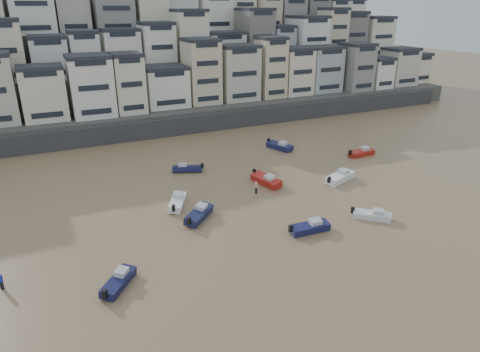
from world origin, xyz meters
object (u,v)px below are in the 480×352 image
boat_d (340,176)px  boat_e (266,179)px  boat_c (199,213)px  person_blue (1,281)px  boat_b (372,214)px  boat_i (280,145)px  boat_f (177,201)px  boat_a (310,226)px  boat_h (187,167)px  boat_j (118,280)px  boat_g (362,152)px  person_pink (256,187)px

boat_d → boat_e: 11.03m
boat_c → person_blue: bearing=149.4°
person_blue → boat_b: bearing=-5.4°
boat_d → boat_i: bearing=71.6°
boat_f → person_blue: person_blue is taller
boat_a → boat_h: boat_a is taller
boat_f → boat_j: boat_f is taller
boat_j → boat_g: bearing=-27.9°
person_pink → boat_h: bearing=116.5°
boat_d → boat_i: 16.75m
boat_f → boat_c: bearing=-136.6°
boat_f → boat_h: 12.29m
boat_d → boat_e: boat_d is taller
boat_b → boat_g: size_ratio=0.93×
boat_a → boat_c: size_ratio=0.93×
boat_d → boat_h: 23.32m
person_blue → boat_d: bearing=9.8°
boat_a → boat_h: bearing=108.4°
boat_g → person_blue: person_blue is taller
boat_b → boat_j: bearing=-137.0°
boat_e → boat_g: size_ratio=1.10×
boat_a → boat_h: 25.01m
boat_j → boat_e: bearing=-18.5°
person_pink → boat_e: bearing=38.6°
boat_d → person_blue: person_blue is taller
boat_d → boat_f: bearing=154.8°
boat_b → person_pink: size_ratio=2.82×
boat_a → boat_f: bearing=135.2°
boat_a → person_blue: size_ratio=3.01×
person_blue → person_pink: same height
boat_b → boat_e: size_ratio=0.85×
boat_a → person_blue: bearing=177.5°
boat_g → boat_i: (-10.97, 9.12, 0.05)m
boat_a → boat_e: size_ratio=0.90×
boat_e → boat_i: boat_e is taller
boat_f → boat_i: boat_i is taller
boat_i → person_blue: (-43.67, -24.36, 0.10)m
boat_b → boat_j: size_ratio=0.98×
boat_c → person_blue: (-21.20, -5.29, 0.10)m
boat_i → person_pink: size_ratio=3.24×
boat_d → boat_g: size_ratio=1.15×
boat_e → boat_h: (-8.72, 9.71, -0.11)m
boat_d → boat_e: (-10.42, 3.63, -0.04)m
person_blue → person_pink: 32.27m
boat_c → boat_f: size_ratio=1.01×
boat_j → boat_i: bearing=-11.2°
boat_f → boat_g: (34.75, 5.45, -0.04)m
boat_c → boat_d: size_ratio=0.93×
person_pink → boat_a: bearing=-87.4°
boat_j → person_pink: size_ratio=2.87×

